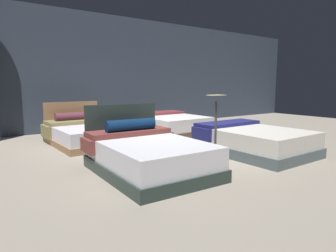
# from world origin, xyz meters

# --- Properties ---
(ground_plane) EXTENTS (18.00, 18.00, 0.02)m
(ground_plane) POSITION_xyz_m (0.00, 0.00, -0.01)
(ground_plane) COLOR gray
(showroom_back_wall) EXTENTS (18.00, 0.06, 3.50)m
(showroom_back_wall) POSITION_xyz_m (0.00, 3.40, 1.75)
(showroom_back_wall) COLOR #333D4C
(showroom_back_wall) RESTS_ON ground_plane
(bed_0) EXTENTS (1.58, 2.08, 1.03)m
(bed_0) POSITION_xyz_m (-1.17, -1.46, 0.28)
(bed_0) COLOR #263430
(bed_0) RESTS_ON ground_plane
(bed_1) EXTENTS (1.62, 2.10, 0.57)m
(bed_1) POSITION_xyz_m (1.25, -1.58, 0.26)
(bed_1) COLOR #4B585D
(bed_1) RESTS_ON ground_plane
(bed_2) EXTENTS (1.59, 2.07, 0.94)m
(bed_2) POSITION_xyz_m (-1.17, 1.34, 0.25)
(bed_2) COLOR #966E4B
(bed_2) RESTS_ON ground_plane
(bed_3) EXTENTS (1.67, 1.98, 0.58)m
(bed_3) POSITION_xyz_m (1.17, 1.22, 0.27)
(bed_3) COLOR brown
(bed_3) RESTS_ON ground_plane
(price_sign) EXTENTS (0.28, 0.24, 1.20)m
(price_sign) POSITION_xyz_m (0.00, -1.77, 0.47)
(price_sign) COLOR #3F3F44
(price_sign) RESTS_ON ground_plane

